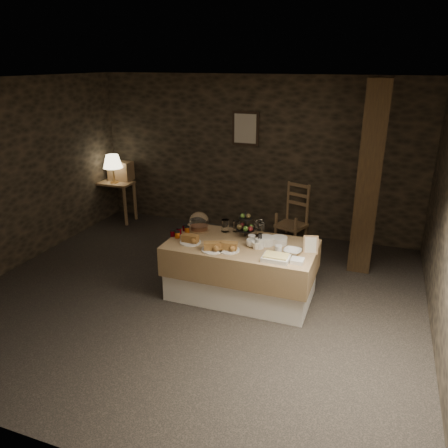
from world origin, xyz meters
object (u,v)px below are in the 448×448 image
(wine_rack, at_px, (121,171))
(chair, at_px, (293,214))
(table_lamp, at_px, (112,162))
(timber_column, at_px, (369,180))
(console_table, at_px, (114,189))
(buffet_table, at_px, (241,266))
(fruit_stand, at_px, (246,227))

(wine_rack, xyz_separation_m, chair, (3.18, 0.12, -0.50))
(table_lamp, height_order, timber_column, timber_column)
(console_table, bearing_deg, table_lamp, -45.00)
(console_table, xyz_separation_m, chair, (3.23, 0.30, -0.20))
(buffet_table, bearing_deg, fruit_stand, 96.33)
(timber_column, bearing_deg, console_table, 173.21)
(chair, bearing_deg, fruit_stand, -77.25)
(wine_rack, relative_size, chair, 0.58)
(wine_rack, distance_m, fruit_stand, 3.45)
(table_lamp, distance_m, chair, 3.28)
(buffet_table, height_order, console_table, console_table)
(chair, bearing_deg, console_table, -155.33)
(chair, relative_size, timber_column, 0.28)
(console_table, height_order, fruit_stand, fruit_stand)
(table_lamp, bearing_deg, wine_rack, 90.00)
(console_table, relative_size, timber_column, 0.28)
(wine_rack, xyz_separation_m, fruit_stand, (2.96, -1.78, -0.06))
(wine_rack, bearing_deg, chair, 2.17)
(fruit_stand, bearing_deg, buffet_table, -83.67)
(console_table, bearing_deg, buffet_table, -31.30)
(wine_rack, height_order, timber_column, timber_column)
(chair, height_order, fruit_stand, fruit_stand)
(buffet_table, xyz_separation_m, wine_rack, (-2.99, 2.03, 0.50))
(wine_rack, distance_m, timber_column, 4.40)
(buffet_table, height_order, fruit_stand, fruit_stand)
(buffet_table, height_order, timber_column, timber_column)
(wine_rack, bearing_deg, table_lamp, -90.00)
(chair, xyz_separation_m, fruit_stand, (-0.22, -1.90, 0.43))
(buffet_table, relative_size, fruit_stand, 5.37)
(table_lamp, xyz_separation_m, wine_rack, (0.00, 0.23, -0.21))
(buffet_table, relative_size, table_lamp, 3.53)
(console_table, relative_size, table_lamp, 1.45)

